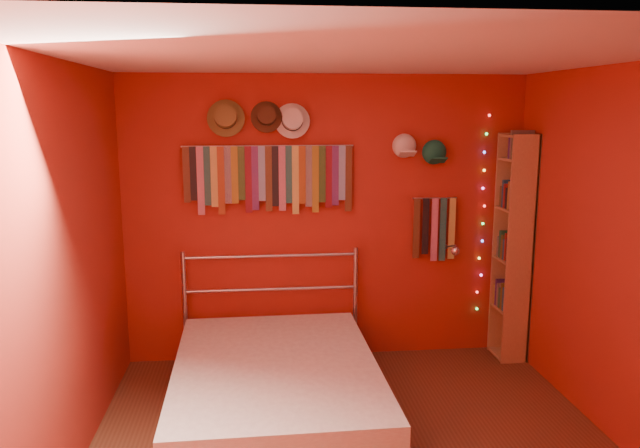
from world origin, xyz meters
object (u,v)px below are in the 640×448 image
object	(u,v)px
tie_rack	(269,176)
reading_lamp	(454,250)
bookshelf	(517,246)
bed	(276,388)

from	to	relation	value
tie_rack	reading_lamp	xyz separation A→B (m)	(1.58, -0.18, -0.64)
reading_lamp	bookshelf	distance (m)	0.58
reading_lamp	bed	xyz separation A→B (m)	(-1.58, -0.91, -0.77)
tie_rack	bed	xyz separation A→B (m)	(-0.00, -1.09, -1.42)
tie_rack	bookshelf	xyz separation A→B (m)	(2.15, -0.15, -0.63)
bed	reading_lamp	bearing A→B (deg)	28.99
reading_lamp	bookshelf	xyz separation A→B (m)	(0.58, 0.03, 0.01)
bookshelf	bed	size ratio (longest dim) A/B	0.95
bookshelf	bed	world-z (taller)	bookshelf
reading_lamp	bed	distance (m)	1.98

